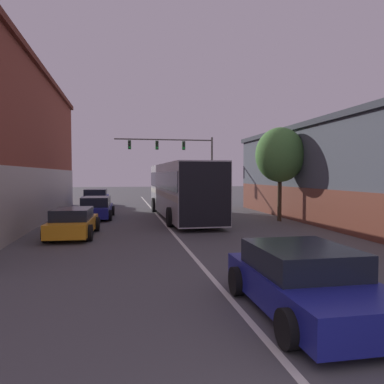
{
  "coord_description": "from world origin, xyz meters",
  "views": [
    {
      "loc": [
        -2.23,
        -1.78,
        2.63
      ],
      "look_at": [
        1.54,
        18.35,
        1.68
      ],
      "focal_mm": 35.0,
      "sensor_mm": 36.0,
      "label": 1
    }
  ],
  "objects_px": {
    "parked_car_left_near": "(96,198)",
    "street_tree_near": "(280,155)",
    "bus": "(181,188)",
    "traffic_signal_gantry": "(179,153)",
    "hatchback_foreground": "(306,281)",
    "parked_car_left_far": "(96,208)",
    "parked_car_left_mid": "(73,223)"
  },
  "relations": [
    {
      "from": "hatchback_foreground",
      "to": "bus",
      "type": "bearing_deg",
      "value": -0.42
    },
    {
      "from": "street_tree_near",
      "to": "parked_car_left_near",
      "type": "bearing_deg",
      "value": 132.06
    },
    {
      "from": "bus",
      "to": "traffic_signal_gantry",
      "type": "distance_m",
      "value": 12.46
    },
    {
      "from": "parked_car_left_near",
      "to": "parked_car_left_far",
      "type": "bearing_deg",
      "value": -175.6
    },
    {
      "from": "hatchback_foreground",
      "to": "parked_car_left_mid",
      "type": "relative_size",
      "value": 0.97
    },
    {
      "from": "street_tree_near",
      "to": "parked_car_left_mid",
      "type": "bearing_deg",
      "value": -162.82
    },
    {
      "from": "bus",
      "to": "parked_car_left_far",
      "type": "height_order",
      "value": "bus"
    },
    {
      "from": "parked_car_left_far",
      "to": "street_tree_near",
      "type": "distance_m",
      "value": 11.24
    },
    {
      "from": "hatchback_foreground",
      "to": "parked_car_left_far",
      "type": "height_order",
      "value": "parked_car_left_far"
    },
    {
      "from": "parked_car_left_mid",
      "to": "street_tree_near",
      "type": "distance_m",
      "value": 11.75
    },
    {
      "from": "parked_car_left_near",
      "to": "parked_car_left_far",
      "type": "relative_size",
      "value": 1.02
    },
    {
      "from": "hatchback_foreground",
      "to": "traffic_signal_gantry",
      "type": "distance_m",
      "value": 28.29
    },
    {
      "from": "bus",
      "to": "hatchback_foreground",
      "type": "xyz_separation_m",
      "value": [
        -0.11,
        -15.92,
        -1.24
      ]
    },
    {
      "from": "parked_car_left_mid",
      "to": "traffic_signal_gantry",
      "type": "xyz_separation_m",
      "value": [
        7.31,
        17.99,
        4.04
      ]
    },
    {
      "from": "parked_car_left_near",
      "to": "street_tree_near",
      "type": "height_order",
      "value": "street_tree_near"
    },
    {
      "from": "bus",
      "to": "traffic_signal_gantry",
      "type": "height_order",
      "value": "traffic_signal_gantry"
    },
    {
      "from": "parked_car_left_far",
      "to": "street_tree_near",
      "type": "height_order",
      "value": "street_tree_near"
    },
    {
      "from": "parked_car_left_near",
      "to": "traffic_signal_gantry",
      "type": "bearing_deg",
      "value": -70.38
    },
    {
      "from": "parked_car_left_near",
      "to": "parked_car_left_mid",
      "type": "xyz_separation_m",
      "value": [
        0.08,
        -15.42,
        -0.09
      ]
    },
    {
      "from": "parked_car_left_near",
      "to": "street_tree_near",
      "type": "relative_size",
      "value": 0.88
    },
    {
      "from": "bus",
      "to": "parked_car_left_near",
      "type": "bearing_deg",
      "value": 29.85
    },
    {
      "from": "parked_car_left_mid",
      "to": "parked_car_left_far",
      "type": "bearing_deg",
      "value": -1.93
    },
    {
      "from": "parked_car_left_far",
      "to": "street_tree_near",
      "type": "xyz_separation_m",
      "value": [
        10.29,
        -3.3,
        3.11
      ]
    },
    {
      "from": "hatchback_foreground",
      "to": "traffic_signal_gantry",
      "type": "height_order",
      "value": "traffic_signal_gantry"
    },
    {
      "from": "hatchback_foreground",
      "to": "parked_car_left_far",
      "type": "bearing_deg",
      "value": 16.62
    },
    {
      "from": "parked_car_left_near",
      "to": "parked_car_left_far",
      "type": "distance_m",
      "value": 8.8
    },
    {
      "from": "traffic_signal_gantry",
      "to": "street_tree_near",
      "type": "distance_m",
      "value": 15.08
    },
    {
      "from": "bus",
      "to": "parked_car_left_near",
      "type": "distance_m",
      "value": 11.09
    },
    {
      "from": "parked_car_left_near",
      "to": "street_tree_near",
      "type": "distance_m",
      "value": 16.55
    },
    {
      "from": "parked_car_left_near",
      "to": "hatchback_foreground",
      "type": "bearing_deg",
      "value": -167.19
    },
    {
      "from": "parked_car_left_near",
      "to": "parked_car_left_mid",
      "type": "height_order",
      "value": "parked_car_left_near"
    },
    {
      "from": "hatchback_foreground",
      "to": "street_tree_near",
      "type": "distance_m",
      "value": 14.67
    }
  ]
}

